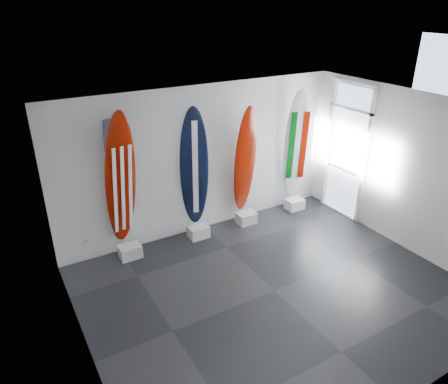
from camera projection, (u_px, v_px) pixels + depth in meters
floor at (275, 291)px, 6.97m from camera, size 6.00×6.00×0.00m
ceiling at (286, 114)px, 5.70m from camera, size 6.00×6.00×0.00m
wall_back at (203, 161)px, 8.29m from camera, size 6.00×0.00×6.00m
wall_front at (424, 306)px, 4.38m from camera, size 6.00×0.00×6.00m
wall_left at (78, 270)px, 4.97m from camera, size 0.00×5.00×5.00m
wall_right at (410, 173)px, 7.71m from camera, size 0.00×5.00×5.00m
display_block_usa at (130, 251)px, 7.83m from camera, size 0.40×0.30×0.24m
surfboard_usa at (121, 181)px, 7.31m from camera, size 0.67×0.58×2.60m
display_block_navy at (198, 232)px, 8.49m from camera, size 0.40×0.30×0.24m
surfboard_navy at (194, 168)px, 7.99m from camera, size 0.61×0.42×2.47m
display_block_swiss at (246, 218)px, 9.02m from camera, size 0.40×0.30×0.24m
surfboard_swiss at (245, 161)px, 8.55m from camera, size 0.55×0.35×2.34m
display_block_italy at (295, 204)px, 9.63m from camera, size 0.40×0.30×0.24m
surfboard_italy at (296, 146)px, 9.12m from camera, size 0.64×0.47×2.53m
wall_outlet at (87, 244)px, 7.64m from camera, size 0.09×0.02×0.13m
glass_door at (346, 153)px, 8.94m from camera, size 0.12×1.16×2.85m
balcony at (382, 180)px, 9.94m from camera, size 2.80×2.20×1.20m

